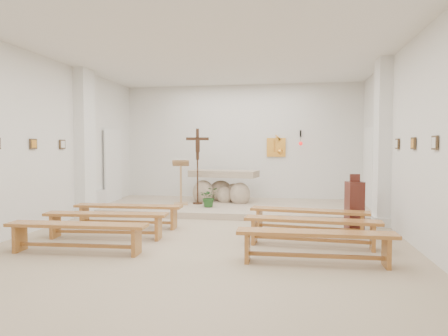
% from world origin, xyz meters
% --- Properties ---
extents(ground, '(7.00, 10.00, 0.00)m').
position_xyz_m(ground, '(0.00, 0.00, 0.00)').
color(ground, tan).
rests_on(ground, ground).
extents(wall_left, '(0.02, 10.00, 3.50)m').
position_xyz_m(wall_left, '(-3.49, 0.00, 1.75)').
color(wall_left, silver).
rests_on(wall_left, ground).
extents(wall_right, '(0.02, 10.00, 3.50)m').
position_xyz_m(wall_right, '(3.49, 0.00, 1.75)').
color(wall_right, silver).
rests_on(wall_right, ground).
extents(wall_back, '(7.00, 0.02, 3.50)m').
position_xyz_m(wall_back, '(0.00, 4.99, 1.75)').
color(wall_back, silver).
rests_on(wall_back, ground).
extents(ceiling, '(7.00, 10.00, 0.02)m').
position_xyz_m(ceiling, '(0.00, 0.00, 3.49)').
color(ceiling, silver).
rests_on(ceiling, wall_back).
extents(sanctuary_platform, '(6.98, 3.00, 0.15)m').
position_xyz_m(sanctuary_platform, '(0.00, 3.50, 0.07)').
color(sanctuary_platform, '#C0AD94').
rests_on(sanctuary_platform, ground).
extents(pilaster_left, '(0.26, 0.55, 3.50)m').
position_xyz_m(pilaster_left, '(-3.37, 2.00, 1.75)').
color(pilaster_left, white).
rests_on(pilaster_left, ground).
extents(pilaster_right, '(0.26, 0.55, 3.50)m').
position_xyz_m(pilaster_right, '(3.37, 2.00, 1.75)').
color(pilaster_right, white).
rests_on(pilaster_right, ground).
extents(gold_wall_relief, '(0.55, 0.04, 0.55)m').
position_xyz_m(gold_wall_relief, '(1.05, 4.96, 1.65)').
color(gold_wall_relief, gold).
rests_on(gold_wall_relief, wall_back).
extents(sanctuary_lamp, '(0.11, 0.36, 0.44)m').
position_xyz_m(sanctuary_lamp, '(1.75, 4.71, 1.81)').
color(sanctuary_lamp, black).
rests_on(sanctuary_lamp, wall_back).
extents(station_frame_left_mid, '(0.03, 0.20, 0.20)m').
position_xyz_m(station_frame_left_mid, '(-3.47, 0.20, 1.72)').
color(station_frame_left_mid, '#45321E').
rests_on(station_frame_left_mid, wall_left).
extents(station_frame_left_rear, '(0.03, 0.20, 0.20)m').
position_xyz_m(station_frame_left_rear, '(-3.47, 1.20, 1.72)').
color(station_frame_left_rear, '#45321E').
rests_on(station_frame_left_rear, wall_left).
extents(station_frame_right_front, '(0.03, 0.20, 0.20)m').
position_xyz_m(station_frame_right_front, '(3.47, -0.80, 1.72)').
color(station_frame_right_front, '#45321E').
rests_on(station_frame_right_front, wall_right).
extents(station_frame_right_mid, '(0.03, 0.20, 0.20)m').
position_xyz_m(station_frame_right_mid, '(3.47, 0.20, 1.72)').
color(station_frame_right_mid, '#45321E').
rests_on(station_frame_right_mid, wall_right).
extents(station_frame_right_rear, '(0.03, 0.20, 0.20)m').
position_xyz_m(station_frame_right_rear, '(3.47, 1.20, 1.72)').
color(station_frame_right_rear, '#45321E').
rests_on(station_frame_right_rear, wall_right).
extents(radiator_left, '(0.10, 0.85, 0.52)m').
position_xyz_m(radiator_left, '(-3.43, 2.70, 0.27)').
color(radiator_left, silver).
rests_on(radiator_left, ground).
extents(radiator_right, '(0.10, 0.85, 0.52)m').
position_xyz_m(radiator_right, '(3.43, 2.70, 0.27)').
color(radiator_right, silver).
rests_on(radiator_right, ground).
extents(altar, '(1.94, 1.02, 0.95)m').
position_xyz_m(altar, '(-0.36, 3.95, 0.52)').
color(altar, '#C2AE94').
rests_on(altar, sanctuary_platform).
extents(lectern, '(0.50, 0.45, 1.20)m').
position_xyz_m(lectern, '(-1.37, 3.26, 0.74)').
color(lectern, tan).
rests_on(lectern, sanctuary_platform).
extents(crucifix_stand, '(0.58, 0.26, 1.99)m').
position_xyz_m(crucifix_stand, '(-0.96, 3.43, 1.30)').
color(crucifix_stand, '#361E11').
rests_on(crucifix_stand, sanctuary_platform).
extents(potted_plant, '(0.55, 0.51, 0.50)m').
position_xyz_m(potted_plant, '(-0.55, 2.94, 0.40)').
color(potted_plant, '#224F1F').
rests_on(potted_plant, sanctuary_platform).
extents(donation_pedestal, '(0.36, 0.36, 1.13)m').
position_xyz_m(donation_pedestal, '(2.71, 1.27, 0.50)').
color(donation_pedestal, '#4F1E16').
rests_on(donation_pedestal, ground).
extents(bench_left_front, '(2.23, 0.42, 0.47)m').
position_xyz_m(bench_left_front, '(-1.82, 0.87, 0.35)').
color(bench_left_front, '#A66E30').
rests_on(bench_left_front, ground).
extents(bench_right_front, '(2.25, 0.66, 0.47)m').
position_xyz_m(bench_right_front, '(1.82, 0.87, 0.35)').
color(bench_right_front, '#A66E30').
rests_on(bench_right_front, ground).
extents(bench_left_second, '(2.25, 0.54, 0.47)m').
position_xyz_m(bench_left_second, '(-1.82, -0.14, 0.35)').
color(bench_left_second, '#A66E30').
rests_on(bench_left_second, ground).
extents(bench_right_second, '(2.24, 0.52, 0.47)m').
position_xyz_m(bench_right_second, '(1.82, -0.14, 0.35)').
color(bench_right_second, '#A66E30').
rests_on(bench_right_second, ground).
extents(bench_left_third, '(2.24, 0.46, 0.47)m').
position_xyz_m(bench_left_third, '(-1.82, -1.14, 0.35)').
color(bench_left_third, '#A66E30').
rests_on(bench_left_third, ground).
extents(bench_right_third, '(2.23, 0.40, 0.47)m').
position_xyz_m(bench_right_third, '(1.82, -1.14, 0.35)').
color(bench_right_third, '#A66E30').
rests_on(bench_right_third, ground).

